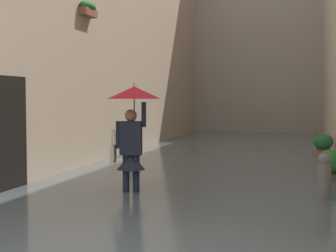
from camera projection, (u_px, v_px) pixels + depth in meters
The scene contains 9 objects.
ground_plane at pixel (226, 160), 14.73m from camera, with size 60.00×60.00×0.00m, color gray.
flood_water at pixel (226, 157), 14.73m from camera, with size 6.92×26.45×0.13m, color #515B60.
building_facade_right at pixel (99, 17), 15.49m from camera, with size 2.04×24.45×8.58m.
building_facade_far at pixel (259, 17), 25.15m from camera, with size 9.72×1.80×11.72m, color #A89989.
person_wading at pixel (132, 120), 8.90m from camera, with size 0.94×0.94×2.07m.
potted_plant_near_left at pixel (323, 145), 14.37m from camera, with size 0.56×0.56×0.78m.
potted_plant_far_left at pixel (330, 166), 10.24m from camera, with size 0.48×0.48×0.75m.
potted_plant_far_right at pixel (133, 144), 14.50m from camera, with size 0.47×0.47×0.94m.
mooring_bollard at pixel (324, 180), 8.33m from camera, with size 0.23×0.23×0.88m.
Camera 1 is at (-2.09, 4.38, 1.80)m, focal length 53.99 mm.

